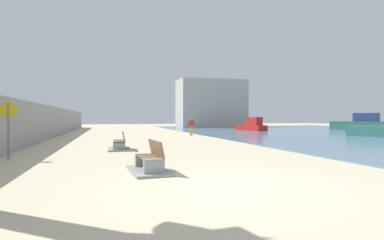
% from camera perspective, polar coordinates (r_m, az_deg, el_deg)
% --- Properties ---
extents(ground_plane, '(120.00, 120.00, 0.00)m').
position_cam_1_polar(ground_plane, '(25.29, -9.17, -3.42)').
color(ground_plane, beige).
extents(seawall, '(0.80, 64.00, 2.65)m').
position_cam_1_polar(seawall, '(25.54, -26.15, -0.45)').
color(seawall, gray).
rests_on(seawall, ground).
extents(water_bay, '(36.00, 68.00, 0.04)m').
position_cam_1_polar(water_bay, '(36.69, 31.43, -2.26)').
color(water_bay, slate).
rests_on(water_bay, ground).
extents(bench_near, '(1.27, 2.18, 0.98)m').
position_cam_1_polar(bench_near, '(9.74, -7.85, -8.15)').
color(bench_near, gray).
rests_on(bench_near, ground).
extents(bench_far, '(1.17, 2.14, 0.98)m').
position_cam_1_polar(bench_far, '(16.73, -13.24, -4.58)').
color(bench_far, gray).
rests_on(bench_far, ground).
extents(person_walking, '(0.49, 0.30, 1.73)m').
position_cam_1_polar(person_walking, '(29.15, -0.14, -0.93)').
color(person_walking, gold).
rests_on(person_walking, ground).
extents(boat_distant, '(5.28, 6.90, 2.31)m').
position_cam_1_polar(boat_distant, '(48.33, 28.62, -0.59)').
color(boat_distant, '#337060').
rests_on(boat_distant, water_bay).
extents(boat_nearest, '(2.62, 5.18, 1.75)m').
position_cam_1_polar(boat_nearest, '(41.17, 10.95, -1.03)').
color(boat_nearest, red).
rests_on(boat_nearest, water_bay).
extents(pedestrian_sign, '(0.85, 0.08, 2.41)m').
position_cam_1_polar(pedestrian_sign, '(14.42, -30.84, -0.38)').
color(pedestrian_sign, slate).
rests_on(pedestrian_sign, ground).
extents(harbor_building, '(12.00, 6.00, 8.54)m').
position_cam_1_polar(harbor_building, '(56.18, 3.57, 3.03)').
color(harbor_building, '#ADAAA3').
rests_on(harbor_building, ground).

